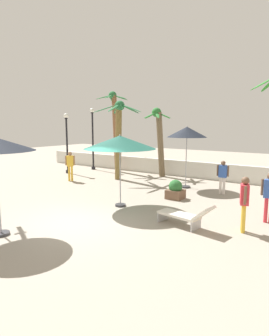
% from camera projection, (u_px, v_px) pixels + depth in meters
% --- Properties ---
extents(ground_plane, '(56.00, 56.00, 0.00)m').
position_uv_depth(ground_plane, '(76.00, 221.00, 9.87)').
color(ground_plane, '#9E9384').
extents(boundary_wall, '(25.20, 0.30, 1.00)m').
position_uv_depth(boundary_wall, '(195.00, 170.00, 17.77)').
color(boundary_wall, silver).
rests_on(boundary_wall, ground_plane).
extents(patio_umbrella_0, '(2.03, 2.03, 3.17)m').
position_uv_depth(patio_umbrella_0, '(187.00, 133.00, 14.67)').
color(patio_umbrella_0, '#333338').
rests_on(patio_umbrella_0, ground_plane).
extents(patio_umbrella_1, '(2.83, 2.83, 2.86)m').
position_uv_depth(patio_umbrella_1, '(120.00, 142.00, 11.29)').
color(patio_umbrella_1, '#333338').
rests_on(patio_umbrella_1, ground_plane).
extents(palm_tree_0, '(1.99, 1.91, 4.28)m').
position_uv_depth(palm_tree_0, '(159.00, 134.00, 18.06)').
color(palm_tree_0, brown).
rests_on(palm_tree_0, ground_plane).
extents(palm_tree_1, '(2.00, 2.20, 5.47)m').
position_uv_depth(palm_tree_1, '(115.00, 124.00, 19.77)').
color(palm_tree_1, brown).
rests_on(palm_tree_1, ground_plane).
extents(palm_tree_2, '(2.77, 3.01, 4.60)m').
position_uv_depth(palm_tree_2, '(119.00, 131.00, 16.86)').
color(palm_tree_2, brown).
rests_on(palm_tree_2, ground_plane).
extents(lamp_post_0, '(0.33, 0.33, 3.97)m').
position_uv_depth(lamp_post_0, '(67.00, 139.00, 19.22)').
color(lamp_post_0, black).
rests_on(lamp_post_0, ground_plane).
extents(lamp_post_1, '(0.31, 0.31, 4.36)m').
position_uv_depth(lamp_post_1, '(93.00, 136.00, 20.76)').
color(lamp_post_1, black).
rests_on(lamp_post_1, ground_plane).
extents(lounge_chair_0, '(1.94, 0.83, 0.84)m').
position_uv_depth(lounge_chair_0, '(185.00, 215.00, 9.26)').
color(lounge_chair_0, '#B7B7BC').
rests_on(lounge_chair_0, ground_plane).
extents(guest_0, '(0.55, 0.30, 1.58)m').
position_uv_depth(guest_0, '(223.00, 174.00, 13.57)').
color(guest_0, silver).
rests_on(guest_0, ground_plane).
extents(guest_2, '(0.34, 0.53, 1.72)m').
position_uv_depth(guest_2, '(244.00, 199.00, 8.73)').
color(guest_2, gold).
rests_on(guest_2, ground_plane).
extents(guest_3, '(0.45, 0.41, 1.71)m').
position_uv_depth(guest_3, '(70.00, 163.00, 16.66)').
color(guest_3, gold).
rests_on(guest_3, ground_plane).
extents(seagull_1, '(0.42, 1.25, 0.14)m').
position_uv_depth(seagull_1, '(123.00, 107.00, 21.62)').
color(seagull_1, white).
extents(planter, '(0.70, 0.70, 0.85)m').
position_uv_depth(planter, '(175.00, 190.00, 12.79)').
color(planter, brown).
rests_on(planter, ground_plane).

